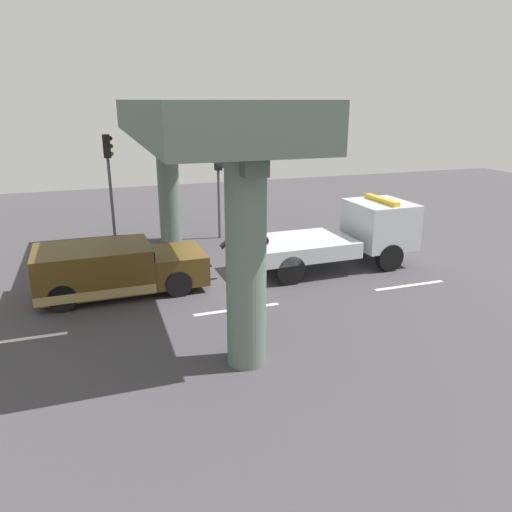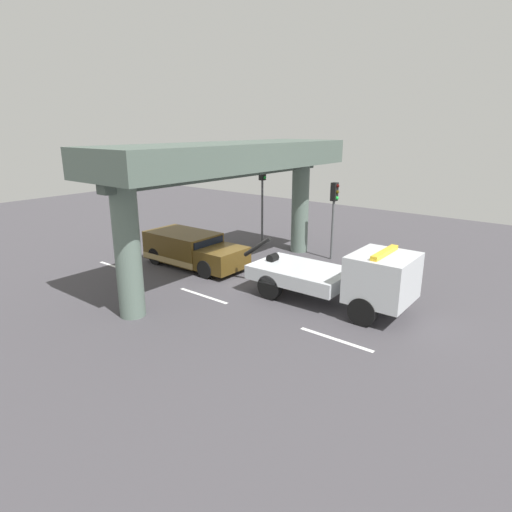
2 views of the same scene
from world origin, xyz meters
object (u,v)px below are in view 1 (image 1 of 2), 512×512
at_px(towed_van_green, 113,270).
at_px(traffic_light_near, 109,167).
at_px(traffic_cone_orange, 204,259).
at_px(tow_truck_white, 346,234).
at_px(traffic_light_far, 219,174).

relative_size(towed_van_green, traffic_light_near, 1.14).
xyz_separation_m(towed_van_green, traffic_cone_orange, (3.30, 1.69, -0.51)).
distance_m(traffic_light_near, traffic_cone_orange, 5.52).
height_order(towed_van_green, traffic_light_near, traffic_light_near).
bearing_deg(traffic_cone_orange, tow_truck_white, -18.55).
bearing_deg(towed_van_green, traffic_light_far, 47.02).
bearing_deg(traffic_cone_orange, towed_van_green, -152.94).
bearing_deg(traffic_light_far, tow_truck_white, -56.45).
bearing_deg(traffic_cone_orange, traffic_light_far, 66.32).
relative_size(tow_truck_white, traffic_cone_orange, 12.68).
bearing_deg(towed_van_green, traffic_cone_orange, 27.06).
relative_size(tow_truck_white, traffic_light_near, 1.58).
distance_m(towed_van_green, traffic_light_far, 7.40).
bearing_deg(traffic_light_near, towed_van_green, -93.72).
bearing_deg(towed_van_green, tow_truck_white, 0.13).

